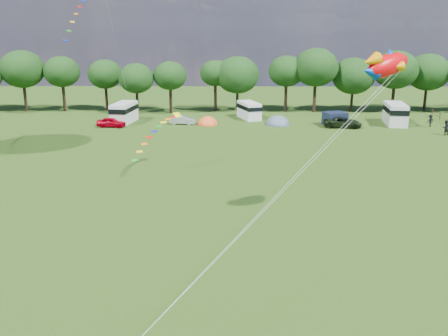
{
  "coord_description": "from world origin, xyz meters",
  "views": [
    {
      "loc": [
        0.35,
        -26.22,
        13.91
      ],
      "look_at": [
        0.0,
        8.0,
        4.0
      ],
      "focal_mm": 40.0,
      "sensor_mm": 36.0,
      "label": 1
    }
  ],
  "objects_px": {
    "campervan_c": "(249,110)",
    "tent_orange": "(208,124)",
    "campervan_d": "(395,113)",
    "campervan_b": "(124,112)",
    "walker_b": "(430,121)",
    "fish_kite": "(385,65)",
    "tent_greyblue": "(278,124)",
    "walker_a": "(445,128)",
    "car_a": "(111,122)",
    "car_d": "(343,122)",
    "car_b": "(182,120)"
  },
  "relations": [
    {
      "from": "campervan_b",
      "to": "campervan_d",
      "type": "height_order",
      "value": "campervan_d"
    },
    {
      "from": "car_d",
      "to": "tent_greyblue",
      "type": "relative_size",
      "value": 1.4
    },
    {
      "from": "fish_kite",
      "to": "campervan_c",
      "type": "bearing_deg",
      "value": 67.41
    },
    {
      "from": "car_d",
      "to": "walker_b",
      "type": "xyz_separation_m",
      "value": [
        12.41,
        0.62,
        0.13
      ]
    },
    {
      "from": "tent_orange",
      "to": "fish_kite",
      "type": "xyz_separation_m",
      "value": [
        13.04,
        -37.97,
        11.34
      ]
    },
    {
      "from": "car_a",
      "to": "campervan_d",
      "type": "relative_size",
      "value": 0.64
    },
    {
      "from": "campervan_d",
      "to": "campervan_c",
      "type": "bearing_deg",
      "value": 85.9
    },
    {
      "from": "campervan_c",
      "to": "campervan_b",
      "type": "bearing_deg",
      "value": 81.18
    },
    {
      "from": "car_a",
      "to": "car_d",
      "type": "height_order",
      "value": "car_d"
    },
    {
      "from": "fish_kite",
      "to": "tent_greyblue",
      "type": "bearing_deg",
      "value": 62.65
    },
    {
      "from": "car_a",
      "to": "campervan_c",
      "type": "xyz_separation_m",
      "value": [
        19.53,
        6.77,
        0.68
      ]
    },
    {
      "from": "walker_b",
      "to": "tent_orange",
      "type": "bearing_deg",
      "value": -19.49
    },
    {
      "from": "campervan_c",
      "to": "walker_a",
      "type": "distance_m",
      "value": 27.54
    },
    {
      "from": "car_a",
      "to": "car_b",
      "type": "height_order",
      "value": "car_a"
    },
    {
      "from": "car_d",
      "to": "tent_orange",
      "type": "xyz_separation_m",
      "value": [
        -18.91,
        1.92,
        -0.71
      ]
    },
    {
      "from": "walker_a",
      "to": "fish_kite",
      "type": "bearing_deg",
      "value": 43.78
    },
    {
      "from": "car_a",
      "to": "campervan_d",
      "type": "xyz_separation_m",
      "value": [
        40.36,
        2.58,
        0.92
      ]
    },
    {
      "from": "car_b",
      "to": "tent_greyblue",
      "type": "xyz_separation_m",
      "value": [
        13.7,
        -0.09,
        -0.58
      ]
    },
    {
      "from": "campervan_c",
      "to": "walker_b",
      "type": "height_order",
      "value": "campervan_c"
    },
    {
      "from": "campervan_c",
      "to": "tent_orange",
      "type": "height_order",
      "value": "campervan_c"
    },
    {
      "from": "campervan_c",
      "to": "fish_kite",
      "type": "bearing_deg",
      "value": 170.38
    },
    {
      "from": "car_d",
      "to": "tent_orange",
      "type": "relative_size",
      "value": 1.64
    },
    {
      "from": "car_a",
      "to": "walker_b",
      "type": "bearing_deg",
      "value": -80.54
    },
    {
      "from": "fish_kite",
      "to": "walker_b",
      "type": "xyz_separation_m",
      "value": [
        18.29,
        36.67,
        -10.5
      ]
    },
    {
      "from": "campervan_b",
      "to": "walker_b",
      "type": "xyz_separation_m",
      "value": [
        43.59,
        -2.78,
        -0.68
      ]
    },
    {
      "from": "campervan_d",
      "to": "fish_kite",
      "type": "bearing_deg",
      "value": 167.39
    },
    {
      "from": "car_b",
      "to": "walker_a",
      "type": "distance_m",
      "value": 35.45
    },
    {
      "from": "tent_orange",
      "to": "campervan_c",
      "type": "bearing_deg",
      "value": 37.66
    },
    {
      "from": "tent_orange",
      "to": "tent_greyblue",
      "type": "bearing_deg",
      "value": 0.06
    },
    {
      "from": "fish_kite",
      "to": "campervan_b",
      "type": "bearing_deg",
      "value": 90.88
    },
    {
      "from": "tent_orange",
      "to": "walker_a",
      "type": "relative_size",
      "value": 1.69
    },
    {
      "from": "car_d",
      "to": "campervan_c",
      "type": "bearing_deg",
      "value": 70.62
    },
    {
      "from": "car_a",
      "to": "walker_a",
      "type": "bearing_deg",
      "value": -87.52
    },
    {
      "from": "campervan_b",
      "to": "tent_greyblue",
      "type": "relative_size",
      "value": 1.61
    },
    {
      "from": "car_b",
      "to": "tent_orange",
      "type": "distance_m",
      "value": 3.67
    },
    {
      "from": "car_d",
      "to": "tent_greyblue",
      "type": "height_order",
      "value": "car_d"
    },
    {
      "from": "car_d",
      "to": "tent_orange",
      "type": "height_order",
      "value": "car_d"
    },
    {
      "from": "car_a",
      "to": "car_d",
      "type": "relative_size",
      "value": 0.76
    },
    {
      "from": "campervan_c",
      "to": "car_a",
      "type": "bearing_deg",
      "value": 90.28
    },
    {
      "from": "walker_b",
      "to": "campervan_c",
      "type": "bearing_deg",
      "value": -30.55
    },
    {
      "from": "campervan_b",
      "to": "walker_a",
      "type": "bearing_deg",
      "value": -92.76
    },
    {
      "from": "car_a",
      "to": "campervan_b",
      "type": "bearing_deg",
      "value": -9.47
    },
    {
      "from": "campervan_b",
      "to": "tent_orange",
      "type": "distance_m",
      "value": 12.45
    },
    {
      "from": "campervan_b",
      "to": "walker_b",
      "type": "relative_size",
      "value": 3.56
    },
    {
      "from": "fish_kite",
      "to": "car_b",
      "type": "bearing_deg",
      "value": 81.84
    },
    {
      "from": "tent_orange",
      "to": "walker_a",
      "type": "bearing_deg",
      "value": -12.22
    },
    {
      "from": "fish_kite",
      "to": "walker_a",
      "type": "distance_m",
      "value": 37.56
    },
    {
      "from": "campervan_c",
      "to": "walker_a",
      "type": "relative_size",
      "value": 2.89
    },
    {
      "from": "car_b",
      "to": "walker_b",
      "type": "height_order",
      "value": "walker_b"
    },
    {
      "from": "tent_orange",
      "to": "fish_kite",
      "type": "height_order",
      "value": "fish_kite"
    }
  ]
}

